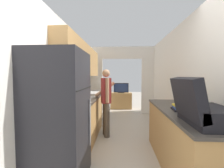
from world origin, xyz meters
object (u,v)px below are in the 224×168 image
object	(u,v)px
person	(106,101)
suitcase	(201,109)
refrigerator	(60,117)
tv_cabinet	(121,101)
television	(121,88)
range_oven	(94,107)
book_stack	(181,108)

from	to	relation	value
person	suitcase	xyz separation A→B (m)	(1.19, -1.85, 0.23)
refrigerator	tv_cabinet	xyz separation A→B (m)	(0.82, 4.55, -0.53)
television	refrigerator	bearing A→B (deg)	-100.32
range_oven	television	size ratio (longest dim) A/B	1.65
person	tv_cabinet	distance (m)	3.06
book_stack	range_oven	bearing A→B (deg)	126.48
refrigerator	book_stack	distance (m)	1.73
television	book_stack	bearing A→B (deg)	-78.15
book_stack	television	distance (m)	4.26
refrigerator	book_stack	bearing A→B (deg)	11.30
range_oven	book_stack	xyz separation A→B (m)	(1.73, -2.33, 0.48)
range_oven	tv_cabinet	bearing A→B (deg)	65.69
range_oven	tv_cabinet	size ratio (longest dim) A/B	1.15
range_oven	television	bearing A→B (deg)	65.20
refrigerator	television	size ratio (longest dim) A/B	2.74
person	tv_cabinet	world-z (taller)	person
refrigerator	suitcase	distance (m)	1.69
refrigerator	tv_cabinet	world-z (taller)	refrigerator
range_oven	suitcase	world-z (taller)	suitcase
suitcase	book_stack	bearing A→B (deg)	85.98
person	television	world-z (taller)	person
range_oven	suitcase	size ratio (longest dim) A/B	1.70
person	book_stack	bearing A→B (deg)	-151.15
refrigerator	tv_cabinet	distance (m)	4.66
television	tv_cabinet	bearing A→B (deg)	90.00
refrigerator	suitcase	size ratio (longest dim) A/B	2.84
tv_cabinet	book_stack	bearing A→B (deg)	-78.27
range_oven	suitcase	distance (m)	3.46
television	person	bearing A→B (deg)	-96.91
suitcase	television	world-z (taller)	suitcase
refrigerator	book_stack	size ratio (longest dim) A/B	5.77
suitcase	book_stack	size ratio (longest dim) A/B	2.03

